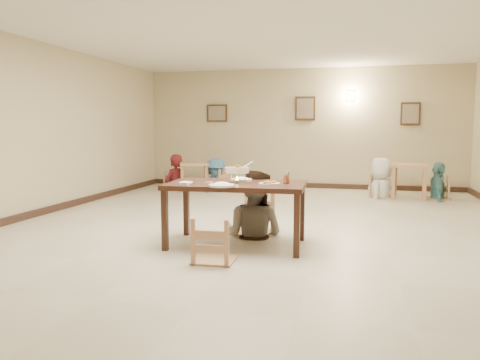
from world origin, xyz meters
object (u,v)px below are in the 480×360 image
(chair_far, at_px, (253,196))
(bg_chair_rr, at_px, (438,178))
(bg_chair_rl, at_px, (382,176))
(bg_table_left, at_px, (194,168))
(bg_diner_a, at_px, (174,154))
(bg_diner_b, at_px, (216,158))
(bg_diner_d, at_px, (439,162))
(main_diner, at_px, (254,170))
(curry_warmer, at_px, (237,170))
(chair_near, at_px, (214,219))
(bg_table_right, at_px, (410,170))
(drink_glass, at_px, (286,178))
(bg_chair_ll, at_px, (175,172))
(bg_diner_c, at_px, (382,158))
(main_table, at_px, (236,189))
(bg_chair_lr, at_px, (216,170))

(chair_far, xyz_separation_m, bg_chair_rr, (3.16, 4.14, -0.08))
(bg_chair_rl, height_order, bg_chair_rr, bg_chair_rl)
(bg_table_left, relative_size, bg_diner_a, 0.50)
(bg_diner_b, relative_size, bg_diner_d, 1.00)
(main_diner, distance_m, curry_warmer, 0.60)
(chair_near, bearing_deg, bg_table_right, -117.66)
(drink_glass, xyz_separation_m, bg_diner_a, (-3.45, 4.90, -0.01))
(chair_near, relative_size, bg_chair_ll, 1.11)
(bg_chair_rr, distance_m, bg_diner_c, 1.23)
(bg_chair_rl, relative_size, bg_diner_b, 0.61)
(bg_chair_rr, bearing_deg, bg_diner_a, -85.73)
(bg_chair_rr, xyz_separation_m, bg_diner_d, (0.00, 0.00, 0.33))
(main_table, bearing_deg, bg_diner_b, 107.22)
(bg_table_right, bearing_deg, bg_chair_ll, 179.03)
(bg_chair_rl, xyz_separation_m, bg_chair_rr, (1.16, 0.01, -0.02))
(bg_chair_ll, bearing_deg, bg_diner_c, -78.37)
(main_diner, relative_size, bg_diner_a, 1.06)
(bg_table_left, relative_size, bg_diner_d, 0.56)
(drink_glass, xyz_separation_m, bg_chair_lr, (-2.40, 4.92, -0.38))
(bg_chair_ll, relative_size, bg_diner_a, 0.51)
(bg_diner_d, bearing_deg, chair_near, 152.51)
(chair_far, distance_m, bg_table_right, 4.89)
(main_table, height_order, bg_diner_a, bg_diner_a)
(drink_glass, distance_m, bg_diner_d, 5.45)
(main_diner, distance_m, bg_chair_rr, 5.30)
(bg_chair_rl, xyz_separation_m, bg_diner_a, (-4.87, 0.12, 0.39))
(drink_glass, height_order, bg_table_left, drink_glass)
(bg_table_left, xyz_separation_m, bg_diner_d, (5.51, -0.08, 0.24))
(bg_diner_d, bearing_deg, bg_diner_b, 91.36)
(bg_table_right, bearing_deg, bg_chair_rr, -1.74)
(bg_table_left, xyz_separation_m, bg_chair_rr, (5.51, -0.08, -0.09))
(main_table, height_order, chair_near, chair_near)
(main_diner, relative_size, bg_diner_d, 1.17)
(curry_warmer, relative_size, bg_chair_rr, 0.37)
(bg_table_right, xyz_separation_m, bg_chair_rl, (-0.58, -0.03, -0.12))
(chair_far, xyz_separation_m, curry_warmer, (-0.06, -0.71, 0.43))
(chair_far, xyz_separation_m, bg_chair_ll, (-2.88, 4.25, -0.10))
(main_diner, distance_m, bg_chair_ll, 5.28)
(curry_warmer, xyz_separation_m, bg_table_left, (-2.30, 4.93, -0.43))
(main_table, bearing_deg, bg_diner_c, 64.73)
(bg_chair_rl, bearing_deg, main_table, 169.62)
(bg_chair_ll, height_order, bg_diner_d, bg_diner_d)
(bg_table_left, bearing_deg, drink_glass, -59.03)
(chair_far, xyz_separation_m, bg_chair_lr, (-1.83, 4.27, -0.04))
(bg_chair_rl, bearing_deg, bg_diner_c, 102.64)
(drink_glass, bearing_deg, bg_diner_a, 125.10)
(main_diner, distance_m, bg_diner_d, 5.28)
(chair_near, height_order, bg_diner_a, bg_diner_a)
(main_table, distance_m, chair_far, 0.75)
(bg_table_right, distance_m, bg_diner_a, 5.46)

